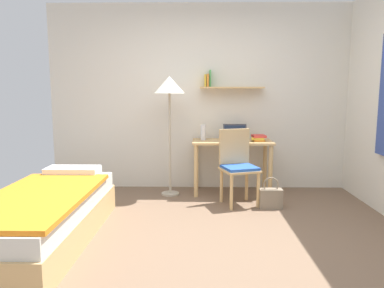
{
  "coord_description": "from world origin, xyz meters",
  "views": [
    {
      "loc": [
        -0.08,
        -3.17,
        1.38
      ],
      "look_at": [
        -0.16,
        0.51,
        0.85
      ],
      "focal_mm": 33.88,
      "sensor_mm": 36.0,
      "label": 1
    }
  ],
  "objects_px": {
    "standing_lamp": "(169,91)",
    "book_stack": "(258,138)",
    "laptop": "(235,136)",
    "bed": "(45,216)",
    "desk": "(232,151)",
    "desk_chair": "(238,164)",
    "water_bottle": "(203,132)",
    "handbag": "(271,198)"
  },
  "relations": [
    {
      "from": "standing_lamp",
      "to": "book_stack",
      "type": "xyz_separation_m",
      "value": [
        1.19,
        0.08,
        -0.62
      ]
    },
    {
      "from": "laptop",
      "to": "bed",
      "type": "bearing_deg",
      "value": -138.17
    },
    {
      "from": "bed",
      "to": "desk",
      "type": "distance_m",
      "value": 2.54
    },
    {
      "from": "desk_chair",
      "to": "book_stack",
      "type": "distance_m",
      "value": 0.61
    },
    {
      "from": "desk",
      "to": "water_bottle",
      "type": "bearing_deg",
      "value": 172.64
    },
    {
      "from": "desk_chair",
      "to": "laptop",
      "type": "relative_size",
      "value": 2.82
    },
    {
      "from": "bed",
      "to": "handbag",
      "type": "relative_size",
      "value": 5.35
    },
    {
      "from": "desk_chair",
      "to": "laptop",
      "type": "xyz_separation_m",
      "value": [
        0.01,
        0.52,
        0.28
      ]
    },
    {
      "from": "standing_lamp",
      "to": "laptop",
      "type": "height_order",
      "value": "standing_lamp"
    },
    {
      "from": "water_bottle",
      "to": "standing_lamp",
      "type": "bearing_deg",
      "value": -161.12
    },
    {
      "from": "standing_lamp",
      "to": "handbag",
      "type": "height_order",
      "value": "standing_lamp"
    },
    {
      "from": "handbag",
      "to": "laptop",
      "type": "bearing_deg",
      "value": 117.75
    },
    {
      "from": "desk",
      "to": "book_stack",
      "type": "relative_size",
      "value": 4.88
    },
    {
      "from": "book_stack",
      "to": "laptop",
      "type": "bearing_deg",
      "value": 167.77
    },
    {
      "from": "laptop",
      "to": "water_bottle",
      "type": "relative_size",
      "value": 1.55
    },
    {
      "from": "desk_chair",
      "to": "water_bottle",
      "type": "relative_size",
      "value": 4.37
    },
    {
      "from": "desk_chair",
      "to": "desk",
      "type": "bearing_deg",
      "value": 93.48
    },
    {
      "from": "desk_chair",
      "to": "laptop",
      "type": "height_order",
      "value": "laptop"
    },
    {
      "from": "bed",
      "to": "desk",
      "type": "bearing_deg",
      "value": 41.78
    },
    {
      "from": "bed",
      "to": "desk",
      "type": "height_order",
      "value": "desk"
    },
    {
      "from": "desk",
      "to": "water_bottle",
      "type": "distance_m",
      "value": 0.47
    },
    {
      "from": "desk",
      "to": "laptop",
      "type": "relative_size",
      "value": 3.27
    },
    {
      "from": "water_bottle",
      "to": "handbag",
      "type": "relative_size",
      "value": 0.56
    },
    {
      "from": "bed",
      "to": "book_stack",
      "type": "relative_size",
      "value": 9.21
    },
    {
      "from": "bed",
      "to": "desk_chair",
      "type": "relative_size",
      "value": 2.19
    },
    {
      "from": "desk",
      "to": "handbag",
      "type": "xyz_separation_m",
      "value": [
        0.41,
        -0.66,
        -0.46
      ]
    },
    {
      "from": "desk",
      "to": "desk_chair",
      "type": "bearing_deg",
      "value": -86.52
    },
    {
      "from": "desk",
      "to": "desk_chair",
      "type": "relative_size",
      "value": 1.16
    },
    {
      "from": "standing_lamp",
      "to": "laptop",
      "type": "relative_size",
      "value": 4.83
    },
    {
      "from": "bed",
      "to": "water_bottle",
      "type": "distance_m",
      "value": 2.35
    },
    {
      "from": "book_stack",
      "to": "bed",
      "type": "bearing_deg",
      "value": -143.42
    },
    {
      "from": "handbag",
      "to": "desk_chair",
      "type": "bearing_deg",
      "value": 154.49
    },
    {
      "from": "desk",
      "to": "desk_chair",
      "type": "height_order",
      "value": "desk_chair"
    },
    {
      "from": "laptop",
      "to": "desk",
      "type": "bearing_deg",
      "value": -136.28
    },
    {
      "from": "laptop",
      "to": "water_bottle",
      "type": "distance_m",
      "value": 0.44
    },
    {
      "from": "desk_chair",
      "to": "handbag",
      "type": "relative_size",
      "value": 2.44
    },
    {
      "from": "desk_chair",
      "to": "handbag",
      "type": "height_order",
      "value": "desk_chair"
    },
    {
      "from": "desk",
      "to": "handbag",
      "type": "height_order",
      "value": "desk"
    },
    {
      "from": "desk_chair",
      "to": "handbag",
      "type": "bearing_deg",
      "value": -25.51
    },
    {
      "from": "desk_chair",
      "to": "standing_lamp",
      "type": "distance_m",
      "value": 1.3
    },
    {
      "from": "book_stack",
      "to": "water_bottle",
      "type": "bearing_deg",
      "value": 174.1
    },
    {
      "from": "book_stack",
      "to": "desk_chair",
      "type": "bearing_deg",
      "value": -125.39
    }
  ]
}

